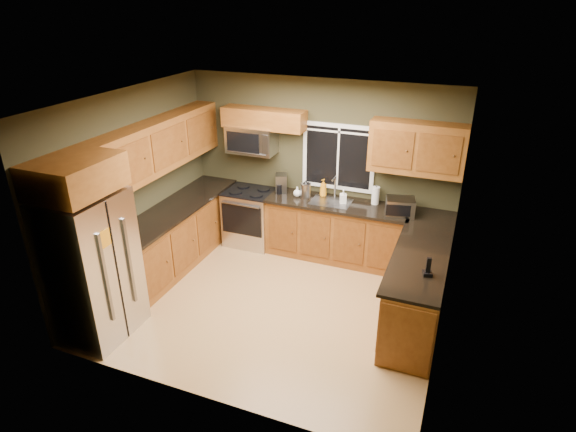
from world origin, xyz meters
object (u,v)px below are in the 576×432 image
Objects in this scene: soap_bottle_b at (343,197)px; toaster_oven at (400,207)px; refrigerator at (93,267)px; range at (251,217)px; cordless_phone at (428,270)px; kettle at (306,190)px; paper_towel_roll at (376,195)px; coffee_maker at (281,184)px; soap_bottle_a at (323,188)px; microwave at (252,140)px; soap_bottle_c at (297,192)px.

toaster_oven is at bearing -6.93° from soap_bottle_b.
refrigerator is 2.89m from range.
toaster_oven is 1.62m from cordless_phone.
kettle is 0.96× the size of paper_towel_roll.
soap_bottle_a is at bearing 6.92° from coffee_maker.
microwave reaches higher than refrigerator.
range is 3.40m from cordless_phone.
coffee_maker is 1.88× the size of soap_bottle_c.
kettle is (0.44, -0.08, -0.01)m from coffee_maker.
paper_towel_roll reaches higher than soap_bottle_a.
range is 4.38× the size of soap_bottle_b.
coffee_maker reaches higher than soap_bottle_b.
cordless_phone reaches higher than range.
soap_bottle_a is 1.25× the size of cordless_phone.
cordless_phone is at bearing -69.63° from toaster_oven.
refrigerator is 3.10m from microwave.
coffee_maker is at bearing -3.68° from microwave.
cordless_phone reaches higher than soap_bottle_b.
paper_towel_roll is at bearing 3.19° from coffee_maker.
kettle is at bearing -6.56° from microwave.
cordless_phone is at bearing -28.38° from range.
paper_towel_roll is 1.19m from soap_bottle_c.
kettle reaches higher than soap_bottle_b.
microwave reaches higher than soap_bottle_c.
microwave reaches higher than soap_bottle_a.
refrigerator is 3.83m from cordless_phone.
refrigerator is at bearing -103.97° from range.
paper_towel_roll is 1.06× the size of soap_bottle_a.
soap_bottle_b is at bearing 173.07° from toaster_oven.
soap_bottle_c is at bearing -157.24° from soap_bottle_a.
soap_bottle_c is (-1.59, 0.10, -0.05)m from toaster_oven.
cordless_phone is at bearing -30.39° from microwave.
toaster_oven is at bearing -1.77° from range.
coffee_maker is 1.31× the size of cordless_phone.
soap_bottle_c is at bearing 180.00° from soap_bottle_b.
coffee_maker is (1.19, 2.87, 0.18)m from refrigerator.
microwave is at bearing 173.44° from kettle.
kettle is 0.15m from soap_bottle_c.
microwave is (0.69, 2.91, 0.83)m from refrigerator.
range is at bearing -174.62° from paper_towel_roll.
range is at bearing 178.23° from toaster_oven.
microwave is 4.92× the size of soap_bottle_c.
kettle is (0.94, -0.11, -0.66)m from microwave.
soap_bottle_b reaches higher than range.
soap_bottle_a is 0.39m from soap_bottle_b.
range is 1.64m from soap_bottle_b.
soap_bottle_b is at bearing -3.95° from microwave.
microwave is at bearing 172.47° from soap_bottle_c.
kettle is at bearing -179.78° from soap_bottle_b.
refrigerator reaches higher than range.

